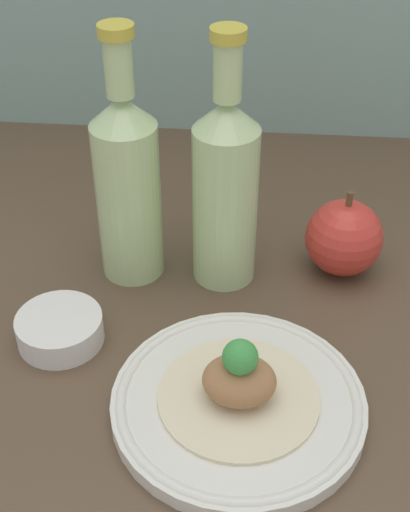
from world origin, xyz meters
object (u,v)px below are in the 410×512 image
object	(u,v)px
cider_bottle_left	(127,183)
apple	(344,238)
dipping_bowl	(60,329)
plate	(238,402)
cider_bottle_right	(225,187)
plated_food	(239,383)

from	to	relation	value
cider_bottle_left	apple	distance (cm)	25.28
apple	dipping_bowl	world-z (taller)	apple
cider_bottle_left	apple	xyz separation A→B (cm)	(24.14, 1.99, -7.25)
cider_bottle_left	apple	size ratio (longest dim) A/B	2.74
cider_bottle_left	dipping_bowl	xyz separation A→B (cm)	(-5.55, -12.60, -10.19)
plate	apple	distance (cm)	25.15
cider_bottle_left	cider_bottle_right	xyz separation A→B (cm)	(10.58, 0.00, 0.00)
apple	cider_bottle_right	bearing A→B (deg)	-171.65
plate	cider_bottle_left	size ratio (longest dim) A/B	0.82
plated_food	cider_bottle_left	bearing A→B (deg)	123.00
plate	cider_bottle_left	distance (cm)	26.59
cider_bottle_right	dipping_bowl	distance (cm)	22.86
plate	plated_food	bearing A→B (deg)	135.00
cider_bottle_right	plate	bearing A→B (deg)	-82.51
cider_bottle_left	dipping_bowl	world-z (taller)	cider_bottle_left
apple	plate	bearing A→B (deg)	-115.87
plated_food	plate	bearing A→B (deg)	-45.00
cider_bottle_right	apple	xyz separation A→B (cm)	(13.56, 1.99, -7.25)
plated_food	apple	bearing A→B (deg)	64.13
cider_bottle_right	apple	distance (cm)	15.50
plated_food	apple	world-z (taller)	apple
apple	plated_food	bearing A→B (deg)	-115.87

